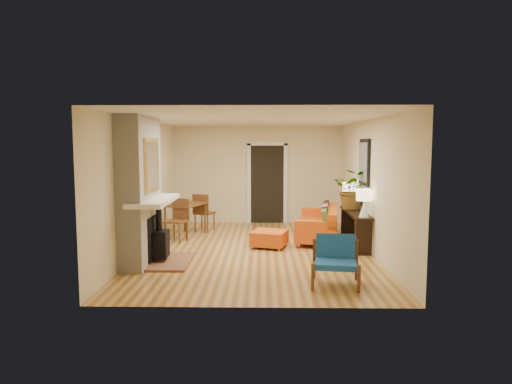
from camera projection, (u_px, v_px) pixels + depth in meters
The scene contains 10 objects.
room_shell at pixel (281, 179), 11.64m from camera, with size 6.50×6.50×6.50m.
fireplace at pixel (142, 194), 8.07m from camera, with size 1.09×1.68×2.60m.
sofa at pixel (321, 224), 10.12m from camera, with size 1.17×2.10×0.79m.
ottoman at pixel (269, 238), 9.39m from camera, with size 0.83×0.83×0.34m.
blue_chair at pixel (335, 258), 6.94m from camera, with size 0.79×0.78×0.73m.
dining_table at pixel (188, 210), 10.49m from camera, with size 1.14×1.75×0.93m.
console_table at pixel (355, 218), 9.49m from camera, with size 0.34×1.85×0.72m.
lamp_near at pixel (364, 200), 8.68m from camera, with size 0.30×0.30×0.54m.
lamp_far at pixel (349, 191), 10.20m from camera, with size 0.30×0.30×0.54m.
houseplant at pixel (353, 190), 9.69m from camera, with size 0.78×0.67×0.86m, color #1E5919.
Camera 1 is at (0.16, -8.99, 2.12)m, focal length 32.00 mm.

